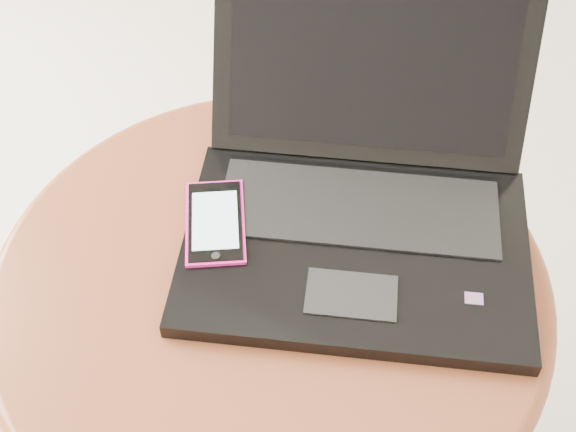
% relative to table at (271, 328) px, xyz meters
% --- Properties ---
extents(table, '(0.63, 0.63, 0.50)m').
position_rel_table_xyz_m(table, '(0.00, 0.00, 0.00)').
color(table, '#572F1A').
rests_on(table, ground).
extents(laptop, '(0.48, 0.48, 0.23)m').
position_rel_table_xyz_m(laptop, '(0.06, 0.12, 0.15)').
color(laptop, black).
rests_on(laptop, table).
extents(phone_black, '(0.13, 0.14, 0.01)m').
position_rel_table_xyz_m(phone_black, '(-0.06, 0.07, 0.11)').
color(phone_black, black).
rests_on(phone_black, table).
extents(phone_pink, '(0.12, 0.14, 0.02)m').
position_rel_table_xyz_m(phone_pink, '(-0.08, 0.03, 0.13)').
color(phone_pink, '#DE1E85').
rests_on(phone_pink, phone_black).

